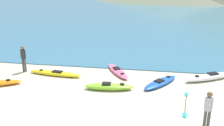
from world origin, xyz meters
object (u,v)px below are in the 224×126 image
Objects in this scene: kayak_on_sand_0 at (161,82)px; person_near_foreground at (208,108)px; moored_boat_1 at (155,1)px; kayak_on_sand_4 at (117,71)px; loose_paddle at (186,104)px; kayak_on_sand_1 at (210,77)px; kayak_on_sand_7 at (109,87)px; person_near_waterline at (23,57)px; kayak_on_sand_3 at (55,73)px.

person_near_foreground is at bearing -68.26° from kayak_on_sand_0.
kayak_on_sand_0 is 53.27m from moored_boat_1.
kayak_on_sand_4 is 5.57m from loose_paddle.
moored_boat_1 is (-4.17, 51.95, 0.44)m from kayak_on_sand_1.
kayak_on_sand_7 is 1.56× the size of person_near_waterline.
person_near_foreground reaches higher than kayak_on_sand_1.
person_near_waterline reaches higher than kayak_on_sand_3.
kayak_on_sand_4 is 1.85× the size of person_near_foreground.
kayak_on_sand_4 is 1.75× the size of person_near_waterline.
kayak_on_sand_4 is 2.76m from kayak_on_sand_7.
person_near_foreground is at bearing -26.18° from person_near_waterline.
kayak_on_sand_4 is at bearing 16.52° from kayak_on_sand_3.
kayak_on_sand_4 is at bearing 151.01° from kayak_on_sand_0.
kayak_on_sand_7 is (-2.82, -1.23, 0.04)m from kayak_on_sand_0.
kayak_on_sand_1 is at bearing 64.35° from loose_paddle.
kayak_on_sand_1 is 2.05× the size of person_near_foreground.
kayak_on_sand_1 is 6.33m from kayak_on_sand_7.
kayak_on_sand_3 is 53.14m from moored_boat_1.
kayak_on_sand_3 is 4.01m from kayak_on_sand_4.
moored_boat_1 is (5.42, 52.86, 0.48)m from kayak_on_sand_3.
kayak_on_sand_1 is at bearing 23.75° from kayak_on_sand_0.
person_near_foreground is (4.63, -3.30, 0.78)m from kayak_on_sand_7.
person_near_waterline is (-6.03, 1.94, 0.83)m from kayak_on_sand_7.
loose_paddle is (4.03, -1.14, -0.15)m from kayak_on_sand_7.
kayak_on_sand_4 reaches higher than loose_paddle.
kayak_on_sand_3 is 1.30× the size of loose_paddle.
moored_boat_1 reaches higher than kayak_on_sand_0.
kayak_on_sand_0 is 1.03× the size of loose_paddle.
person_near_foreground reaches higher than moored_boat_1.
person_near_foreground is 57.86m from moored_boat_1.
kayak_on_sand_1 is 9.63m from kayak_on_sand_3.
loose_paddle is at bearing -19.47° from kayak_on_sand_3.
kayak_on_sand_0 is 3.25m from kayak_on_sand_1.
person_near_waterline is (-6.09, -0.82, 0.88)m from kayak_on_sand_4.
moored_boat_1 reaches higher than kayak_on_sand_3.
kayak_on_sand_3 is 8.30m from loose_paddle.
loose_paddle is (-0.60, 2.16, -0.94)m from person_near_foreground.
kayak_on_sand_4 is at bearing -91.75° from moored_boat_1.
kayak_on_sand_4 is 0.50× the size of moored_boat_1.
person_near_foreground is 0.60× the size of loose_paddle.
kayak_on_sand_0 is 3.16m from kayak_on_sand_4.
kayak_on_sand_3 reaches higher than kayak_on_sand_0.
kayak_on_sand_3 is at bearing 156.81° from kayak_on_sand_7.
kayak_on_sand_4 is 6.20m from person_near_waterline.
kayak_on_sand_7 is at bearing 144.54° from person_near_foreground.
moored_boat_1 is at bearing 81.70° from person_near_waterline.
kayak_on_sand_3 reaches higher than loose_paddle.
kayak_on_sand_3 is at bearing -95.86° from moored_boat_1.
kayak_on_sand_7 is (3.79, -1.62, 0.04)m from kayak_on_sand_3.
person_near_foreground is at bearing -52.97° from kayak_on_sand_4.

